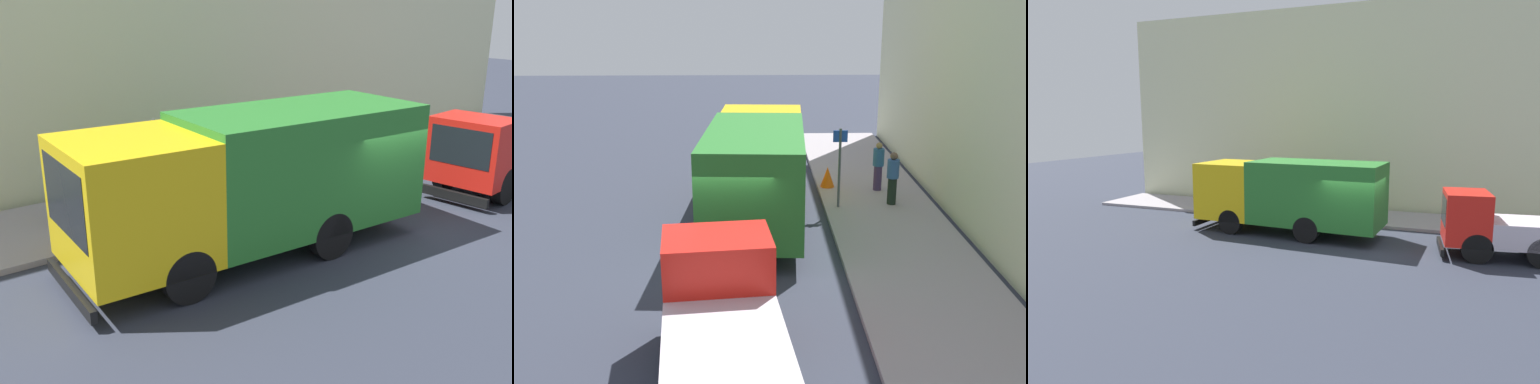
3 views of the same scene
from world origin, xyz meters
TOP-DOWN VIEW (x-y plane):
  - ground at (0.00, 0.00)m, footprint 80.00×80.00m
  - sidewalk at (4.76, 0.00)m, footprint 3.52×30.00m
  - building_facade at (7.02, 0.00)m, footprint 0.50×30.00m
  - large_utility_truck at (0.89, 3.06)m, footprint 3.02×8.00m
  - small_flatbed_truck at (0.24, -4.89)m, footprint 2.49×4.84m
  - pedestrian_walking at (5.15, 4.22)m, footprint 0.45×0.45m
  - pedestrian_standing at (4.99, 5.73)m, footprint 0.39×0.39m
  - traffic_cone_orange at (3.33, 6.15)m, footprint 0.49×0.49m
  - street_sign_post at (3.42, 3.98)m, footprint 0.44×0.08m

SIDE VIEW (x-z plane):
  - ground at x=0.00m, z-range 0.00..0.00m
  - sidewalk at x=4.76m, z-range 0.00..0.14m
  - traffic_cone_orange at x=3.33m, z-range 0.14..0.84m
  - pedestrian_standing at x=4.99m, z-range 0.18..1.83m
  - pedestrian_walking at x=5.15m, z-range 0.18..1.87m
  - small_flatbed_truck at x=0.24m, z-range -0.05..2.22m
  - street_sign_post at x=3.42m, z-range 0.37..2.87m
  - large_utility_truck at x=0.89m, z-range 0.20..3.24m
  - building_facade at x=7.02m, z-range 0.00..10.46m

